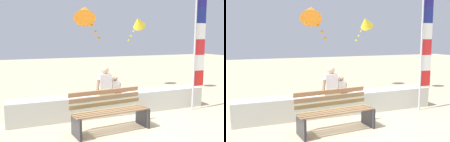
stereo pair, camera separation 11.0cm
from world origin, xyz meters
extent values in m
plane|color=#CCB58E|center=(0.00, 0.00, 0.00)|extent=(40.00, 40.00, 0.00)
cube|color=beige|center=(0.00, 1.15, 0.29)|extent=(5.46, 0.57, 0.57)
cube|color=#9B734C|center=(-0.53, -0.22, 0.45)|extent=(1.75, 0.23, 0.03)
cube|color=#957751|center=(-0.54, -0.11, 0.45)|extent=(1.75, 0.23, 0.03)
cube|color=#A67858|center=(-0.56, 0.00, 0.45)|extent=(1.75, 0.23, 0.03)
cube|color=#A48348|center=(-0.57, 0.12, 0.45)|extent=(1.75, 0.23, 0.03)
cube|color=#998252|center=(-0.58, 0.22, 0.57)|extent=(1.75, 0.21, 0.10)
cube|color=#987957|center=(-0.58, 0.25, 0.70)|extent=(1.75, 0.21, 0.10)
cube|color=#A5734E|center=(-0.58, 0.27, 0.83)|extent=(1.75, 0.21, 0.10)
cube|color=#2D2D33|center=(-1.36, -0.13, 0.23)|extent=(0.10, 0.53, 0.45)
cube|color=#2D2D33|center=(0.26, 0.03, 0.23)|extent=(0.10, 0.53, 0.45)
cube|color=tan|center=(-0.25, 1.17, 0.63)|extent=(0.43, 0.35, 0.12)
cube|color=white|center=(-0.25, 1.17, 0.89)|extent=(0.33, 0.22, 0.41)
cylinder|color=#D8AF8C|center=(-0.46, 1.15, 0.85)|extent=(0.07, 0.17, 0.30)
cylinder|color=#D8AF8C|center=(-0.04, 1.15, 0.85)|extent=(0.07, 0.17, 0.30)
sphere|color=#D8AF8C|center=(-0.25, 1.17, 1.20)|extent=(0.21, 0.21, 0.21)
cube|color=brown|center=(0.05, 1.17, 0.61)|extent=(0.27, 0.22, 0.07)
cube|color=white|center=(0.05, 1.17, 0.77)|extent=(0.21, 0.13, 0.25)
cylinder|color=tan|center=(-0.08, 1.15, 0.74)|extent=(0.04, 0.10, 0.19)
cylinder|color=tan|center=(0.18, 1.15, 0.74)|extent=(0.04, 0.10, 0.19)
sphere|color=tan|center=(0.05, 1.17, 0.96)|extent=(0.13, 0.13, 0.13)
cylinder|color=#B7B7BC|center=(2.23, 0.67, 1.66)|extent=(0.05, 0.05, 3.32)
cube|color=red|center=(2.42, 0.67, 0.90)|extent=(0.32, 0.02, 0.44)
cube|color=white|center=(2.42, 0.67, 1.34)|extent=(0.32, 0.02, 0.44)
cube|color=red|center=(2.42, 0.67, 1.78)|extent=(0.32, 0.02, 0.44)
cube|color=white|center=(2.42, 0.67, 2.22)|extent=(0.32, 0.02, 0.44)
cube|color=navy|center=(2.42, 0.67, 2.66)|extent=(0.32, 0.02, 0.44)
cone|color=yellow|center=(2.31, 4.16, 2.64)|extent=(0.82, 0.83, 0.65)
sphere|color=yellow|center=(2.24, 4.23, 2.46)|extent=(0.08, 0.08, 0.08)
sphere|color=yellow|center=(2.17, 4.30, 2.28)|extent=(0.08, 0.08, 0.08)
sphere|color=yellow|center=(2.10, 4.37, 2.10)|extent=(0.08, 0.08, 0.08)
sphere|color=yellow|center=(2.02, 4.44, 1.92)|extent=(0.08, 0.08, 0.08)
cone|color=orange|center=(-0.51, 2.07, 2.75)|extent=(0.82, 0.93, 0.78)
sphere|color=orange|center=(-0.41, 2.04, 2.57)|extent=(0.08, 0.08, 0.08)
sphere|color=orange|center=(-0.32, 2.01, 2.39)|extent=(0.08, 0.08, 0.08)
sphere|color=orange|center=(-0.22, 1.98, 2.21)|extent=(0.08, 0.08, 0.08)
sphere|color=orange|center=(-0.13, 1.95, 2.03)|extent=(0.08, 0.08, 0.08)
camera|label=1|loc=(-2.63, -5.17, 2.07)|focal=41.76mm
camera|label=2|loc=(-2.52, -5.21, 2.07)|focal=41.76mm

